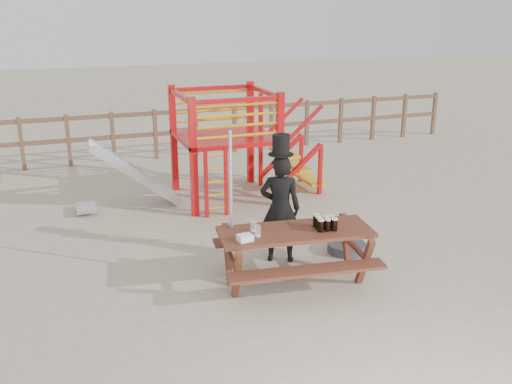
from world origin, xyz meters
name	(u,v)px	position (x,y,z in m)	size (l,w,h in m)	color
ground	(289,278)	(0.00, 0.00, 0.00)	(60.00, 60.00, 0.00)	#B3A78B
back_fence	(176,127)	(0.00, 7.00, 0.74)	(15.09, 0.09, 1.20)	brown
playground_fort	(221,144)	(0.12, 3.58, 1.07)	(4.71, 1.84, 2.10)	#BB0C0E
picnic_table	(295,250)	(0.00, -0.19, 0.49)	(2.14, 1.61, 0.77)	brown
man_with_hat	(280,206)	(0.10, 0.58, 0.84)	(0.68, 0.58, 1.87)	black
metal_pole	(231,208)	(-0.75, 0.20, 1.03)	(0.05, 0.05, 2.06)	#B2B2B7
parasol_base	(347,247)	(1.16, 0.50, 0.07)	(0.58, 0.58, 0.24)	#35353A
paper_bag	(245,238)	(-0.73, -0.30, 0.81)	(0.18, 0.14, 0.08)	white
stout_pints	(325,223)	(0.37, -0.28, 0.86)	(0.27, 0.30, 0.17)	black
empty_glasses	(255,229)	(-0.53, -0.13, 0.84)	(0.09, 0.25, 0.15)	silver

